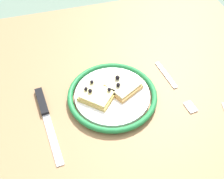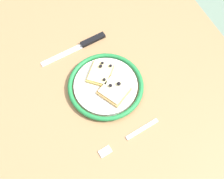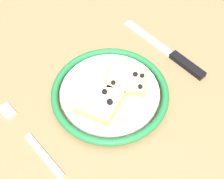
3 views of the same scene
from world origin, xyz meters
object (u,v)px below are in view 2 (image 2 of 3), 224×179
(plate, at_px, (107,85))
(pizza_slice_near, at_px, (114,91))
(fork, at_px, (129,137))
(pizza_slice_far, at_px, (102,73))
(knife, at_px, (85,44))
(dining_table, at_px, (103,92))

(plate, distance_m, pizza_slice_near, 0.04)
(plate, xyz_separation_m, fork, (-0.18, 0.01, -0.01))
(pizza_slice_near, height_order, pizza_slice_far, pizza_slice_near)
(knife, bearing_deg, fork, 178.39)
(dining_table, relative_size, fork, 5.42)
(knife, bearing_deg, dining_table, 179.08)
(pizza_slice_far, relative_size, knife, 0.45)
(plate, height_order, pizza_slice_far, pizza_slice_far)
(dining_table, bearing_deg, fork, 177.87)
(fork, bearing_deg, pizza_slice_near, -8.39)
(fork, bearing_deg, pizza_slice_far, -3.18)
(dining_table, xyz_separation_m, fork, (-0.20, 0.01, 0.08))
(dining_table, height_order, pizza_slice_near, pizza_slice_near)
(pizza_slice_far, bearing_deg, pizza_slice_near, -172.85)
(dining_table, relative_size, plate, 4.54)
(dining_table, relative_size, pizza_slice_near, 10.04)
(dining_table, distance_m, fork, 0.22)
(knife, xyz_separation_m, fork, (-0.36, 0.01, -0.00))
(plate, relative_size, fork, 1.19)
(plate, xyz_separation_m, pizza_slice_near, (-0.03, -0.01, 0.01))
(plate, height_order, fork, plate)
(pizza_slice_far, distance_m, knife, 0.14)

